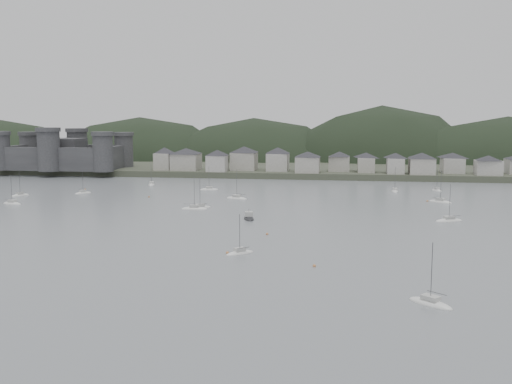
# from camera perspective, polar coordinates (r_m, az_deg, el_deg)

# --- Properties ---
(ground) EXTENTS (900.00, 900.00, 0.00)m
(ground) POSITION_cam_1_polar(r_m,az_deg,el_deg) (122.39, -5.46, -7.24)
(ground) COLOR slate
(ground) RESTS_ON ground
(far_shore_land) EXTENTS (900.00, 250.00, 3.00)m
(far_shore_land) POSITION_cam_1_polar(r_m,az_deg,el_deg) (411.81, 4.73, 3.24)
(far_shore_land) COLOR #383D2D
(far_shore_land) RESTS_ON ground
(forested_ridge) EXTENTS (851.55, 103.94, 102.57)m
(forested_ridge) POSITION_cam_1_polar(r_m,az_deg,el_deg) (387.19, 5.15, 1.08)
(forested_ridge) COLOR black
(forested_ridge) RESTS_ON ground
(castle) EXTENTS (66.00, 43.00, 20.00)m
(castle) POSITION_cam_1_polar(r_m,az_deg,el_deg) (330.92, -18.06, 3.55)
(castle) COLOR #343437
(castle) RESTS_ON far_shore_land
(waterfront_town) EXTENTS (451.48, 28.46, 12.92)m
(waterfront_town) POSITION_cam_1_polar(r_m,az_deg,el_deg) (299.60, 12.88, 2.93)
(waterfront_town) COLOR gray
(waterfront_town) RESTS_ON far_shore_land
(sailboat_lead) EXTENTS (4.93, 8.94, 11.65)m
(sailboat_lead) POSITION_cam_1_polar(r_m,az_deg,el_deg) (269.40, -10.06, 0.71)
(sailboat_lead) COLOR white
(sailboat_lead) RESTS_ON ground
(moored_fleet) EXTENTS (230.69, 164.49, 12.45)m
(moored_fleet) POSITION_cam_1_polar(r_m,az_deg,el_deg) (185.91, -2.36, -2.13)
(moored_fleet) COLOR white
(moored_fleet) RESTS_ON ground
(motor_launch_far) EXTENTS (4.95, 8.46, 3.91)m
(motor_launch_far) POSITION_cam_1_polar(r_m,az_deg,el_deg) (177.40, -0.69, -2.54)
(motor_launch_far) COLOR black
(motor_launch_far) RESTS_ON ground
(mooring_buoys) EXTENTS (170.65, 114.42, 0.70)m
(mooring_buoys) POSITION_cam_1_polar(r_m,az_deg,el_deg) (177.04, -2.16, -2.61)
(mooring_buoys) COLOR #C17840
(mooring_buoys) RESTS_ON ground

